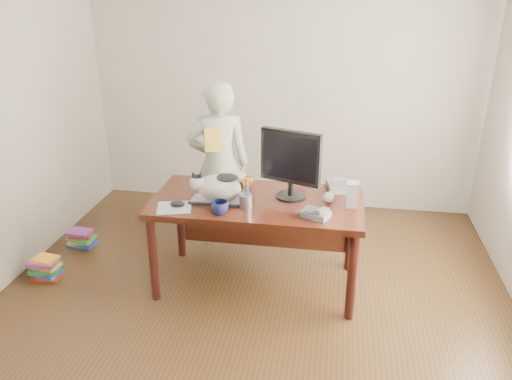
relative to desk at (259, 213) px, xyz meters
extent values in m
plane|color=black|center=(0.00, -0.68, -0.60)|extent=(4.50, 4.50, 0.00)
plane|color=beige|center=(0.00, 1.57, 0.75)|extent=(4.00, 0.00, 4.00)
cube|color=black|center=(0.00, -0.08, 0.12)|extent=(1.60, 0.80, 0.05)
cylinder|color=black|center=(-0.74, -0.42, -0.25)|extent=(0.07, 0.07, 0.70)
cylinder|color=black|center=(0.74, -0.42, -0.25)|extent=(0.07, 0.07, 0.70)
cylinder|color=black|center=(-0.74, 0.26, -0.25)|extent=(0.07, 0.07, 0.70)
cylinder|color=black|center=(0.74, 0.26, -0.25)|extent=(0.07, 0.07, 0.70)
cube|color=black|center=(0.00, 0.28, -0.20)|extent=(1.45, 0.03, 0.50)
cube|color=black|center=(-0.27, -0.17, 0.16)|extent=(0.44, 0.17, 0.02)
cube|color=silver|center=(-0.27, -0.17, 0.17)|extent=(0.41, 0.14, 0.00)
ellipsoid|color=silver|center=(-0.27, -0.17, 0.26)|extent=(0.34, 0.21, 0.21)
ellipsoid|color=silver|center=(-0.43, -0.19, 0.31)|extent=(0.12, 0.12, 0.11)
ellipsoid|color=black|center=(-0.43, -0.19, 0.34)|extent=(0.09, 0.08, 0.04)
cone|color=black|center=(-0.46, -0.20, 0.37)|extent=(0.06, 0.05, 0.07)
cone|color=black|center=(-0.40, -0.20, 0.37)|extent=(0.06, 0.05, 0.07)
ellipsoid|color=black|center=(-0.21, -0.17, 0.35)|extent=(0.18, 0.14, 0.04)
cylinder|color=silver|center=(-0.11, -0.12, 0.19)|extent=(0.10, 0.14, 0.05)
cylinder|color=black|center=(0.25, 0.01, 0.16)|extent=(0.30, 0.30, 0.02)
cylinder|color=black|center=(0.25, 0.01, 0.22)|extent=(0.06, 0.06, 0.11)
cube|color=black|center=(0.24, -0.01, 0.48)|extent=(0.47, 0.21, 0.40)
cube|color=black|center=(0.23, -0.04, 0.48)|extent=(0.41, 0.15, 0.34)
cylinder|color=gray|center=(-0.06, -0.24, 0.20)|extent=(0.10, 0.10, 0.10)
cylinder|color=black|center=(-0.08, -0.23, 0.29)|extent=(0.03, 0.04, 0.16)
cylinder|color=blue|center=(-0.04, -0.25, 0.29)|extent=(0.02, 0.04, 0.16)
cylinder|color=#B5192C|center=(-0.06, -0.22, 0.29)|extent=(0.01, 0.04, 0.16)
cylinder|color=#16711E|center=(-0.07, -0.26, 0.29)|extent=(0.02, 0.03, 0.16)
cylinder|color=#AEAEB3|center=(-0.05, -0.25, 0.30)|extent=(0.02, 0.02, 0.12)
cylinder|color=#AEAEB3|center=(-0.04, -0.24, 0.30)|extent=(0.02, 0.03, 0.12)
torus|color=orange|center=(-0.06, -0.25, 0.36)|extent=(0.05, 0.02, 0.05)
torus|color=orange|center=(-0.03, -0.24, 0.36)|extent=(0.05, 0.02, 0.05)
cube|color=#ACB0B9|center=(-0.58, -0.33, 0.15)|extent=(0.29, 0.28, 0.01)
ellipsoid|color=black|center=(-0.56, -0.31, 0.17)|extent=(0.13, 0.10, 0.04)
imported|color=black|center=(-0.22, -0.37, 0.20)|extent=(0.17, 0.17, 0.10)
cube|color=#5B5C60|center=(0.46, -0.31, 0.17)|extent=(0.23, 0.20, 0.05)
cube|color=#454548|center=(0.42, -0.31, 0.20)|extent=(0.10, 0.11, 0.01)
cube|color=#AEAEB3|center=(0.50, -0.32, 0.21)|extent=(0.10, 0.16, 0.05)
cube|color=#969799|center=(0.71, -0.08, 0.24)|extent=(0.09, 0.10, 0.19)
sphere|color=white|center=(0.54, -0.04, 0.19)|extent=(0.08, 0.08, 0.08)
cube|color=#491316|center=(-0.21, 0.19, 0.17)|extent=(0.26, 0.21, 0.04)
cube|color=#55361D|center=(-0.20, 0.18, 0.20)|extent=(0.25, 0.22, 0.03)
cube|color=silver|center=(-0.22, 0.19, 0.22)|extent=(0.16, 0.14, 0.02)
cube|color=#5B5C60|center=(0.61, 0.22, 0.18)|extent=(0.21, 0.25, 0.06)
cube|color=#454548|center=(0.61, 0.19, 0.21)|extent=(0.13, 0.13, 0.01)
imported|color=silver|center=(-0.46, 0.58, 0.16)|extent=(0.64, 0.52, 1.53)
cube|color=gold|center=(-0.46, 0.41, 0.45)|extent=(0.16, 0.13, 0.20)
cube|color=#9E2416|center=(-1.75, -0.28, -0.59)|extent=(0.25, 0.19, 0.03)
cube|color=#1A40A0|center=(-1.74, -0.28, -0.56)|extent=(0.23, 0.18, 0.03)
cube|color=#257C30|center=(-1.76, -0.27, -0.53)|extent=(0.27, 0.22, 0.03)
cube|color=gold|center=(-1.75, -0.28, -0.49)|extent=(0.21, 0.16, 0.03)
cube|color=#7D3585|center=(-1.76, -0.29, -0.46)|extent=(0.23, 0.17, 0.03)
cube|color=#FB9F29|center=(-1.74, -0.27, -0.43)|extent=(0.21, 0.17, 0.03)
cube|color=#1A40A0|center=(-1.72, 0.27, -0.59)|extent=(0.25, 0.19, 0.03)
cube|color=#FB9F29|center=(-1.73, 0.28, -0.55)|extent=(0.22, 0.19, 0.03)
cube|color=#257C30|center=(-1.71, 0.27, -0.52)|extent=(0.24, 0.19, 0.03)
cube|color=#9E2416|center=(-1.72, 0.28, -0.49)|extent=(0.21, 0.16, 0.03)
cube|color=#7D3585|center=(-1.73, 0.27, -0.46)|extent=(0.22, 0.17, 0.03)
camera|label=1|loc=(0.56, -3.51, 1.71)|focal=35.00mm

